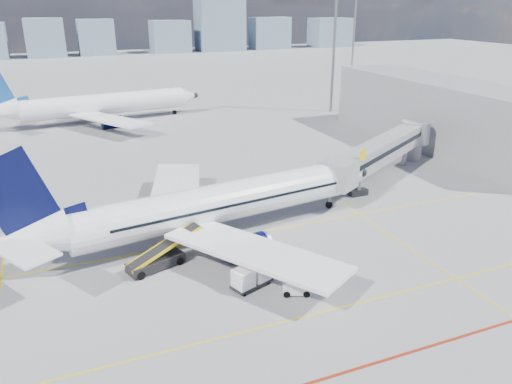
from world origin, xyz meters
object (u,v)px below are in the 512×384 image
baggage_tug (295,286)px  second_aircraft (96,105)px  main_aircraft (207,206)px  ramp_worker (311,264)px  cargo_dolly (251,276)px  belt_loader (157,260)px

baggage_tug → second_aircraft: bearing=117.9°
main_aircraft → ramp_worker: bearing=-67.2°
baggage_tug → cargo_dolly: size_ratio=0.65×
baggage_tug → cargo_dolly: cargo_dolly is taller
second_aircraft → baggage_tug: size_ratio=16.81×
belt_loader → ramp_worker: size_ratio=3.71×
cargo_dolly → belt_loader: (-6.15, 5.81, -0.26)m
main_aircraft → second_aircraft: (-4.62, 53.84, -0.00)m
main_aircraft → belt_loader: main_aircraft is taller
second_aircraft → baggage_tug: bearing=-90.1°
cargo_dolly → baggage_tug: bearing=-58.8°
main_aircraft → belt_loader: bearing=-153.7°
main_aircraft → second_aircraft: bearing=87.0°
main_aircraft → baggage_tug: size_ratio=16.13×
belt_loader → baggage_tug: bearing=-60.4°
second_aircraft → baggage_tug: 66.13m
belt_loader → cargo_dolly: bearing=-61.8°
main_aircraft → cargo_dolly: main_aircraft is taller
main_aircraft → baggage_tug: main_aircraft is taller
main_aircraft → ramp_worker: size_ratio=20.08×
main_aircraft → cargo_dolly: (0.52, -9.63, -2.23)m
cargo_dolly → second_aircraft: bearing=74.4°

